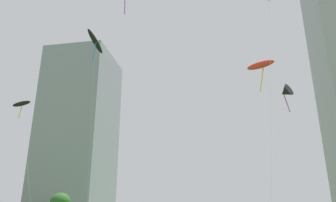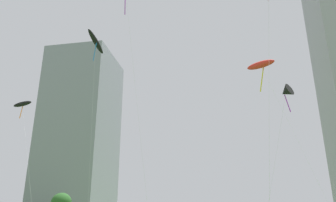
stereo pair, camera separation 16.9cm
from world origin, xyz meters
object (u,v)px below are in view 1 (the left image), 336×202
at_px(kite_flying_0, 21,104).
at_px(kite_flying_3, 286,92).
at_px(distant_highrise_1, 78,137).
at_px(park_tree_1, 60,202).
at_px(kite_flying_1, 260,65).
at_px(kite_flying_5, 95,42).

height_order(kite_flying_0, kite_flying_3, kite_flying_0).
distance_m(kite_flying_0, distant_highrise_1, 72.77).
distance_m(kite_flying_3, park_tree_1, 41.94).
bearing_deg(kite_flying_1, kite_flying_0, 164.55).
bearing_deg(park_tree_1, kite_flying_5, -51.91).
height_order(kite_flying_5, distant_highrise_1, distant_highrise_1).
bearing_deg(kite_flying_3, kite_flying_5, -173.50).
height_order(kite_flying_0, kite_flying_5, kite_flying_5).
xyz_separation_m(kite_flying_3, kite_flying_5, (-24.52, -2.79, 8.97)).
height_order(kite_flying_5, park_tree_1, kite_flying_5).
bearing_deg(kite_flying_0, distant_highrise_1, 112.52).
relative_size(kite_flying_0, park_tree_1, 2.88).
height_order(kite_flying_3, park_tree_1, kite_flying_3).
xyz_separation_m(kite_flying_3, park_tree_1, (-37.80, 14.14, -11.43)).
distance_m(kite_flying_1, kite_flying_5, 23.94).
bearing_deg(kite_flying_0, kite_flying_3, -2.81).
relative_size(kite_flying_3, park_tree_1, 2.54).
height_order(kite_flying_3, distant_highrise_1, distant_highrise_1).
relative_size(kite_flying_1, park_tree_1, 2.53).
distance_m(kite_flying_1, park_tree_1, 42.94).
bearing_deg(kite_flying_1, park_tree_1, 147.58).
bearing_deg(distant_highrise_1, kite_flying_1, -54.59).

